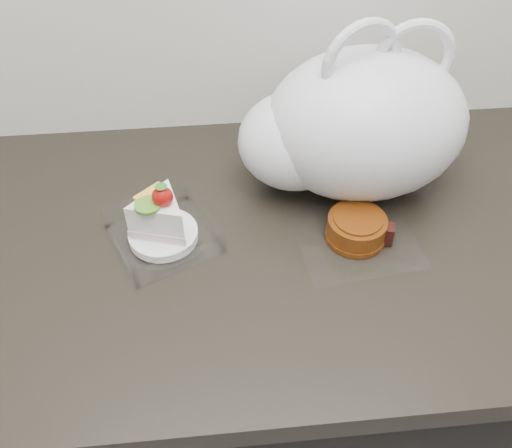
# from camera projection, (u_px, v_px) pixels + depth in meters

# --- Properties ---
(counter) EXTENTS (2.04, 0.64, 0.90)m
(counter) POSITION_uv_depth(u_px,v_px,m) (267.00, 381.00, 1.22)
(counter) COLOR black
(counter) RESTS_ON ground
(cake_tray) EXTENTS (0.19, 0.19, 0.12)m
(cake_tray) POSITION_uv_depth(u_px,v_px,m) (162.00, 226.00, 0.87)
(cake_tray) COLOR white
(cake_tray) RESTS_ON counter
(mooncake_wrap) EXTENTS (0.20, 0.19, 0.04)m
(mooncake_wrap) POSITION_uv_depth(u_px,v_px,m) (357.00, 230.00, 0.88)
(mooncake_wrap) COLOR white
(mooncake_wrap) RESTS_ON counter
(plastic_bag) EXTENTS (0.40, 0.30, 0.30)m
(plastic_bag) POSITION_uv_depth(u_px,v_px,m) (351.00, 126.00, 0.91)
(plastic_bag) COLOR silver
(plastic_bag) RESTS_ON counter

